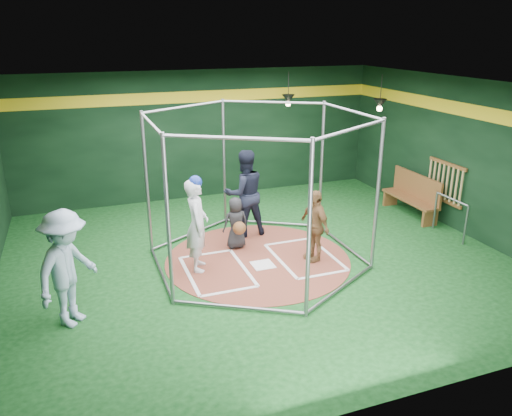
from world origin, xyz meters
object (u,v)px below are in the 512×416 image
object	(u,v)px
visitor_leopard	(315,225)
batter_figure	(197,224)
umpire	(245,193)
dugout_bench	(413,194)

from	to	relation	value
visitor_leopard	batter_figure	bearing A→B (deg)	-108.57
visitor_leopard	umpire	xyz separation A→B (m)	(-0.89, 1.76, 0.25)
visitor_leopard	dugout_bench	bearing A→B (deg)	104.52
umpire	visitor_leopard	bearing A→B (deg)	114.68
batter_figure	dugout_bench	xyz separation A→B (m)	(5.88, 1.13, -0.41)
umpire	dugout_bench	xyz separation A→B (m)	(4.44, -0.23, -0.46)
batter_figure	umpire	size ratio (longest dim) A/B	0.96
batter_figure	dugout_bench	size ratio (longest dim) A/B	1.04
batter_figure	visitor_leopard	distance (m)	2.37
batter_figure	umpire	distance (m)	1.97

